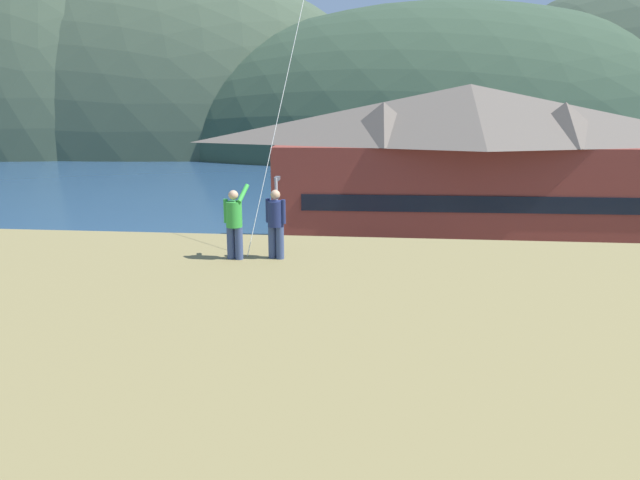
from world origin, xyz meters
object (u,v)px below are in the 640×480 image
(parked_car_front_row_red, at_px, (375,352))
(person_kite_flyer, at_px, (234,222))
(parking_light_pole, at_px, (277,229))
(storage_shed_near_lot, at_px, (108,291))
(harbor_lodge, at_px, (466,166))
(person_companion, at_px, (276,222))
(storage_shed_waterside, at_px, (338,218))
(moored_boat_outer_mooring, at_px, (368,213))
(wharf_dock, at_px, (332,213))
(parked_car_front_row_silver, at_px, (13,301))
(parked_car_back_row_left, at_px, (445,312))
(parked_car_back_row_right, at_px, (560,315))
(parked_car_lone_by_shed, at_px, (266,304))
(moored_boat_wharfside, at_px, (299,203))
(parked_car_front_row_end, at_px, (206,360))

(parked_car_front_row_red, distance_m, person_kite_flyer, 11.23)
(parking_light_pole, bearing_deg, storage_shed_near_lot, -136.06)
(harbor_lodge, bearing_deg, person_companion, -106.60)
(person_kite_flyer, bearing_deg, parked_car_front_row_red, 66.63)
(storage_shed_waterside, height_order, moored_boat_outer_mooring, storage_shed_waterside)
(storage_shed_waterside, bearing_deg, wharf_dock, 96.68)
(person_companion, bearing_deg, parked_car_front_row_silver, 141.80)
(harbor_lodge, relative_size, parked_car_front_row_red, 6.65)
(parked_car_back_row_left, relative_size, parked_car_front_row_red, 0.98)
(parked_car_back_row_right, height_order, parked_car_front_row_silver, same)
(parked_car_front_row_silver, bearing_deg, parked_car_lone_by_shed, 3.91)
(parked_car_back_row_left, height_order, person_companion, person_companion)
(storage_shed_near_lot, height_order, parked_car_lone_by_shed, storage_shed_near_lot)
(parked_car_front_row_silver, bearing_deg, person_companion, -38.20)
(parked_car_front_row_silver, xyz_separation_m, parked_car_lone_by_shed, (12.84, 0.88, 0.00))
(person_kite_flyer, relative_size, person_companion, 1.07)
(moored_boat_outer_mooring, distance_m, parked_car_back_row_right, 29.25)
(storage_shed_waterside, relative_size, person_companion, 3.65)
(moored_boat_wharfside, distance_m, parked_car_lone_by_shed, 32.70)
(parked_car_lone_by_shed, relative_size, parked_car_front_row_red, 0.97)
(harbor_lodge, xyz_separation_m, parked_car_lone_by_shed, (-11.68, -15.77, -5.35))
(wharf_dock, relative_size, parked_car_front_row_silver, 3.60)
(parked_car_front_row_silver, bearing_deg, parked_car_back_row_left, 1.54)
(wharf_dock, height_order, person_kite_flyer, person_kite_flyer)
(parked_car_front_row_red, bearing_deg, parked_car_back_row_left, 57.08)
(parked_car_back_row_left, relative_size, parked_car_front_row_silver, 0.99)
(storage_shed_waterside, xyz_separation_m, person_companion, (0.61, -29.75, 5.61))
(moored_boat_outer_mooring, relative_size, person_companion, 4.34)
(storage_shed_waterside, height_order, parked_car_front_row_silver, storage_shed_waterside)
(storage_shed_near_lot, height_order, parking_light_pole, parking_light_pole)
(parked_car_front_row_red, bearing_deg, moored_boat_wharfside, 102.34)
(parked_car_back_row_right, height_order, person_companion, person_companion)
(storage_shed_near_lot, relative_size, parked_car_back_row_left, 1.82)
(storage_shed_near_lot, relative_size, person_companion, 4.44)
(moored_boat_wharfside, height_order, person_companion, person_companion)
(parked_car_back_row_left, distance_m, person_kite_flyer, 16.38)
(parked_car_front_row_silver, height_order, person_companion, person_companion)
(parked_car_back_row_right, xyz_separation_m, parked_car_front_row_silver, (-27.00, -0.71, 0.00))
(parking_light_pole, bearing_deg, harbor_lodge, 45.44)
(moored_boat_outer_mooring, relative_size, parked_car_back_row_right, 1.79)
(person_companion, bearing_deg, moored_boat_outer_mooring, 87.96)
(parked_car_front_row_end, bearing_deg, person_kite_flyer, -65.82)
(storage_shed_near_lot, height_order, parked_car_back_row_right, storage_shed_near_lot)
(parked_car_front_row_end, distance_m, parked_car_front_row_red, 6.69)
(storage_shed_near_lot, relative_size, storage_shed_waterside, 1.22)
(parked_car_front_row_red, relative_size, parking_light_pole, 0.64)
(parked_car_back_row_right, distance_m, parked_car_front_row_end, 16.57)
(parked_car_front_row_silver, bearing_deg, moored_boat_outer_mooring, 58.58)
(storage_shed_near_lot, bearing_deg, moored_boat_outer_mooring, 69.44)
(moored_boat_wharfside, xyz_separation_m, parked_car_back_row_right, (16.96, -32.75, 0.34))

